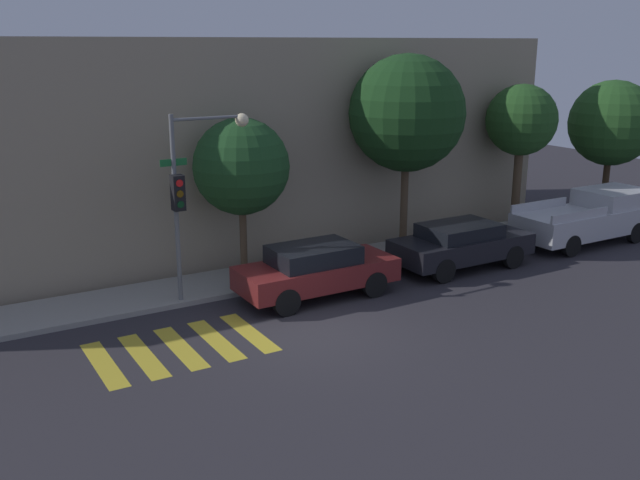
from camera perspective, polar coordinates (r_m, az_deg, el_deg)
The scene contains 12 objects.
ground_plane at distance 17.12m, azimuth -0.67°, elevation -7.47°, with size 60.00×60.00×0.00m, color #2D2B30.
sidewalk at distance 20.67m, azimuth -6.61°, elevation -3.26°, with size 26.00×2.15×0.14m, color gray.
building_row at distance 23.97m, azimuth -11.29°, elevation 7.38°, with size 26.00×6.00×6.83m, color gray.
crosswalk at distance 16.66m, azimuth -11.11°, elevation -8.45°, with size 3.89×2.60×0.00m.
traffic_light_pole at distance 18.47m, azimuth -10.11°, elevation 4.87°, with size 2.44×0.56×4.99m.
sedan_near_corner at distance 19.19m, azimuth -0.31°, elevation -2.39°, with size 4.36×1.77×1.47m.
sedan_middle at distance 22.11m, azimuth 11.22°, elevation -0.30°, with size 4.41×1.86×1.41m.
pickup_truck at distance 26.22m, azimuth 20.78°, elevation 1.76°, with size 5.21×2.00×1.75m.
tree_near_corner at distance 20.28m, azimuth -6.32°, elevation 5.84°, with size 2.74×2.74×4.69m.
tree_midblock at distance 23.08m, azimuth 6.97°, elevation 10.01°, with size 3.72×3.72×6.39m.
tree_far_end at distance 26.53m, azimuth 15.82°, elevation 9.14°, with size 2.52×2.52×5.31m.
tree_behind_truck at distance 30.30m, azimuth 22.32°, elevation 8.64°, with size 3.31×3.31×5.32m.
Camera 1 is at (-7.86, -13.66, 6.69)m, focal length 40.00 mm.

